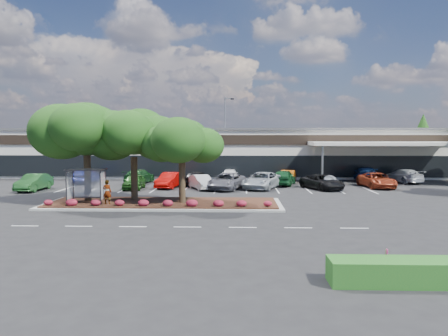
{
  "coord_description": "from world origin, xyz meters",
  "views": [
    {
      "loc": [
        3.76,
        -28.9,
        5.28
      ],
      "look_at": [
        2.53,
        7.48,
        2.6
      ],
      "focal_mm": 35.0,
      "sensor_mm": 36.0,
      "label": 1
    }
  ],
  "objects_px": {
    "survey_stake": "(386,260)",
    "car_0": "(34,182)",
    "light_pole": "(226,141)",
    "car_1": "(134,182)"
  },
  "relations": [
    {
      "from": "survey_stake",
      "to": "car_1",
      "type": "height_order",
      "value": "car_1"
    },
    {
      "from": "light_pole",
      "to": "car_0",
      "type": "height_order",
      "value": "light_pole"
    },
    {
      "from": "survey_stake",
      "to": "car_0",
      "type": "relative_size",
      "value": 0.23
    },
    {
      "from": "survey_stake",
      "to": "car_0",
      "type": "bearing_deg",
      "value": 135.01
    },
    {
      "from": "survey_stake",
      "to": "car_1",
      "type": "xyz_separation_m",
      "value": [
        -15.85,
        26.71,
        0.03
      ]
    },
    {
      "from": "survey_stake",
      "to": "car_0",
      "type": "height_order",
      "value": "car_0"
    },
    {
      "from": "survey_stake",
      "to": "car_0",
      "type": "distance_m",
      "value": 35.7
    },
    {
      "from": "light_pole",
      "to": "car_1",
      "type": "xyz_separation_m",
      "value": [
        -8.68,
        -14.18,
        -3.82
      ]
    },
    {
      "from": "car_1",
      "to": "car_0",
      "type": "bearing_deg",
      "value": -173.47
    },
    {
      "from": "car_0",
      "to": "car_1",
      "type": "xyz_separation_m",
      "value": [
        9.41,
        1.47,
        -0.06
      ]
    }
  ]
}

